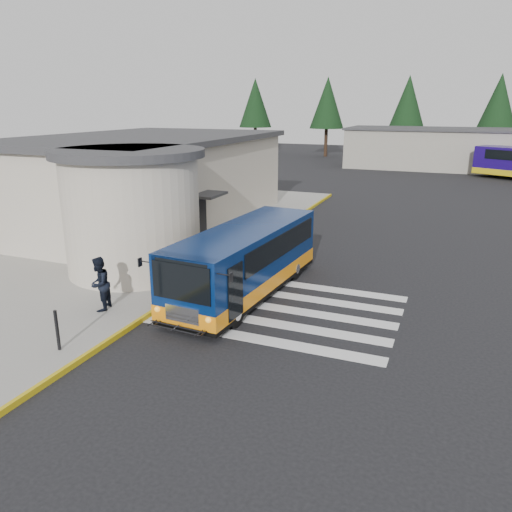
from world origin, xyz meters
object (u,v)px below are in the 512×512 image
at_px(pedestrian_b, 99,284).
at_px(pedestrian_a, 116,264).
at_px(transit_bus, 245,263).
at_px(bollard, 57,330).

bearing_deg(pedestrian_b, pedestrian_a, -170.60).
bearing_deg(pedestrian_a, transit_bus, -67.24).
relative_size(pedestrian_a, pedestrian_b, 0.97).
height_order(pedestrian_b, bollard, pedestrian_b).
bearing_deg(pedestrian_b, bollard, 1.06).
relative_size(transit_bus, pedestrian_a, 5.09).
relative_size(transit_bus, bollard, 7.59).
bearing_deg(pedestrian_b, transit_bus, 119.01).
xyz_separation_m(pedestrian_a, pedestrian_b, (0.87, -1.99, 0.03)).
xyz_separation_m(transit_bus, pedestrian_b, (-3.63, -3.41, -0.12)).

